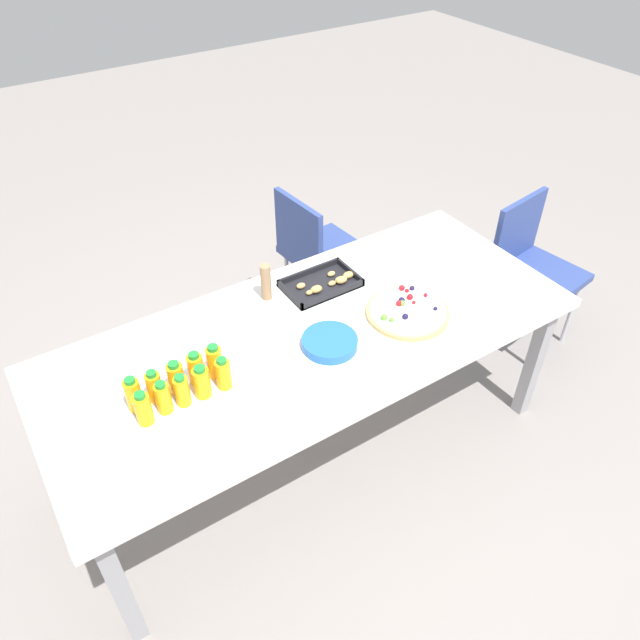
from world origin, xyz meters
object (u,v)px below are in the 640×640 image
object	(u,v)px
chair_end	(531,262)
juice_bottle_7	(176,378)
juice_bottle_8	(196,369)
juice_bottle_6	(154,387)
juice_bottle_5	(134,395)
party_table	(312,343)
plate_stack	(330,342)
fruit_pizza	(407,312)
juice_bottle_9	(215,361)
juice_bottle_0	(143,409)
napkin_stack	(501,269)
juice_bottle_1	(163,398)
snack_tray	(323,284)
cardboard_tube	(266,282)
chair_far_right	(316,248)
juice_bottle_3	(202,382)
juice_bottle_2	(182,391)
juice_bottle_4	(223,374)

from	to	relation	value
chair_end	juice_bottle_7	xyz separation A→B (m)	(-1.99, -0.07, 0.29)
juice_bottle_7	juice_bottle_8	world-z (taller)	juice_bottle_7
juice_bottle_6	juice_bottle_5	bearing A→B (deg)	-178.55
party_table	plate_stack	size ratio (longest dim) A/B	9.89
chair_end	fruit_pizza	world-z (taller)	chair_end
juice_bottle_6	juice_bottle_9	world-z (taller)	juice_bottle_9
juice_bottle_5	juice_bottle_0	bearing A→B (deg)	-85.59
juice_bottle_8	napkin_stack	distance (m)	1.45
juice_bottle_1	juice_bottle_6	size ratio (longest dim) A/B	1.00
juice_bottle_9	juice_bottle_5	bearing A→B (deg)	-179.88
juice_bottle_9	snack_tray	size ratio (longest dim) A/B	0.43
juice_bottle_6	cardboard_tube	size ratio (longest dim) A/B	0.81
chair_far_right	chair_end	xyz separation A→B (m)	(0.88, -0.73, 0.00)
juice_bottle_3	fruit_pizza	world-z (taller)	juice_bottle_3
fruit_pizza	plate_stack	bearing A→B (deg)	178.46
party_table	juice_bottle_3	size ratio (longest dim) A/B	16.04
party_table	juice_bottle_7	xyz separation A→B (m)	(-0.58, -0.01, 0.12)
chair_far_right	cardboard_tube	xyz separation A→B (m)	(-0.57, -0.50, 0.31)
juice_bottle_0	juice_bottle_1	xyz separation A→B (m)	(0.08, 0.01, -0.00)
napkin_stack	juice_bottle_1	bearing A→B (deg)	178.57
juice_bottle_2	plate_stack	xyz separation A→B (m)	(0.60, -0.03, -0.04)
chair_end	plate_stack	distance (m)	1.43
juice_bottle_2	juice_bottle_4	xyz separation A→B (m)	(0.16, -0.00, 0.00)
juice_bottle_3	plate_stack	world-z (taller)	juice_bottle_3
juice_bottle_7	party_table	bearing A→B (deg)	0.85
juice_bottle_1	juice_bottle_4	world-z (taller)	same
chair_end	juice_bottle_8	bearing A→B (deg)	-6.49
chair_far_right	juice_bottle_6	world-z (taller)	juice_bottle_6
plate_stack	juice_bottle_1	bearing A→B (deg)	176.84
chair_far_right	snack_tray	xyz separation A→B (m)	(-0.32, -0.56, 0.24)
juice_bottle_4	fruit_pizza	xyz separation A→B (m)	(0.82, -0.04, -0.05)
chair_end	juice_bottle_6	distance (m)	2.09
juice_bottle_2	juice_bottle_4	world-z (taller)	juice_bottle_4
chair_end	juice_bottle_9	bearing A→B (deg)	-6.28
juice_bottle_7	fruit_pizza	world-z (taller)	juice_bottle_7
juice_bottle_1	juice_bottle_6	world-z (taller)	same
juice_bottle_1	juice_bottle_7	xyz separation A→B (m)	(0.07, 0.06, 0.00)
chair_far_right	juice_bottle_4	distance (m)	1.33
juice_bottle_0	plate_stack	distance (m)	0.74
chair_end	juice_bottle_7	bearing A→B (deg)	-6.43
chair_end	fruit_pizza	distance (m)	1.06
juice_bottle_0	juice_bottle_5	world-z (taller)	juice_bottle_5
juice_bottle_2	cardboard_tube	world-z (taller)	cardboard_tube
chair_far_right	juice_bottle_5	size ratio (longest dim) A/B	5.72
juice_bottle_4	juice_bottle_9	xyz separation A→B (m)	(0.00, 0.07, 0.00)
juice_bottle_5	juice_bottle_4	bearing A→B (deg)	-13.14
juice_bottle_8	cardboard_tube	xyz separation A→B (m)	(0.45, 0.30, 0.02)
juice_bottle_1	juice_bottle_4	size ratio (longest dim) A/B	1.00
juice_bottle_3	juice_bottle_4	xyz separation A→B (m)	(0.08, -0.00, -0.00)
plate_stack	juice_bottle_0	bearing A→B (deg)	178.00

